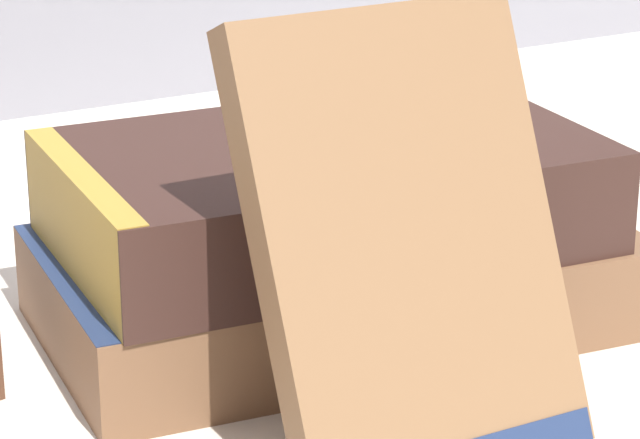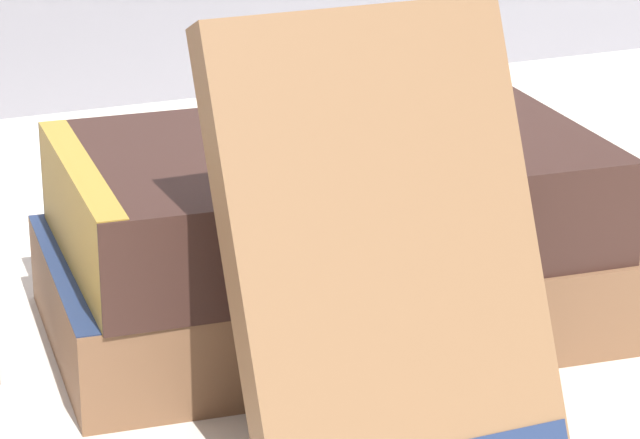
{
  "view_description": "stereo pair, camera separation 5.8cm",
  "coord_description": "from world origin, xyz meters",
  "px_view_note": "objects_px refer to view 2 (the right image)",
  "views": [
    {
      "loc": [
        -0.27,
        -0.53,
        0.27
      ],
      "look_at": [
        0.02,
        -0.01,
        0.06
      ],
      "focal_mm": 85.0,
      "sensor_mm": 36.0,
      "label": 1
    },
    {
      "loc": [
        -0.22,
        -0.55,
        0.27
      ],
      "look_at": [
        0.02,
        -0.01,
        0.06
      ],
      "focal_mm": 85.0,
      "sensor_mm": 36.0,
      "label": 2
    }
  ],
  "objects_px": {
    "book_leaning_front": "(387,259)",
    "pocket_watch": "(395,145)",
    "book_flat_top": "(318,193)",
    "book_flat_bottom": "(329,283)"
  },
  "relations": [
    {
      "from": "book_leaning_front",
      "to": "pocket_watch",
      "type": "bearing_deg",
      "value": 62.67
    },
    {
      "from": "book_leaning_front",
      "to": "pocket_watch",
      "type": "distance_m",
      "value": 0.1
    },
    {
      "from": "book_flat_top",
      "to": "book_leaning_front",
      "type": "xyz_separation_m",
      "value": [
        -0.02,
        -0.11,
        0.01
      ]
    },
    {
      "from": "book_flat_top",
      "to": "pocket_watch",
      "type": "xyz_separation_m",
      "value": [
        0.02,
        -0.02,
        0.03
      ]
    },
    {
      "from": "book_flat_bottom",
      "to": "book_leaning_front",
      "type": "distance_m",
      "value": 0.13
    },
    {
      "from": "book_flat_top",
      "to": "pocket_watch",
      "type": "bearing_deg",
      "value": -39.18
    },
    {
      "from": "book_flat_top",
      "to": "pocket_watch",
      "type": "relative_size",
      "value": 4.42
    },
    {
      "from": "book_leaning_front",
      "to": "pocket_watch",
      "type": "height_order",
      "value": "book_leaning_front"
    },
    {
      "from": "book_flat_top",
      "to": "book_flat_bottom",
      "type": "bearing_deg",
      "value": 9.95
    },
    {
      "from": "book_flat_bottom",
      "to": "book_leaning_front",
      "type": "bearing_deg",
      "value": -97.4
    }
  ]
}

